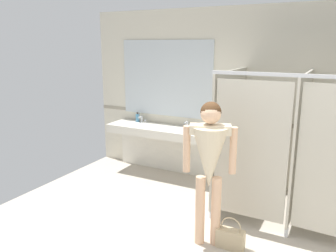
% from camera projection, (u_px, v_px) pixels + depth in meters
% --- Properties ---
extents(wall_back, '(6.78, 0.12, 2.83)m').
position_uv_depth(wall_back, '(283.00, 101.00, 5.18)').
color(wall_back, beige).
rests_on(wall_back, ground_plane).
extents(wall_back_tile_band, '(6.78, 0.01, 0.06)m').
position_uv_depth(wall_back_tile_band, '(280.00, 125.00, 5.21)').
color(wall_back_tile_band, '#9E937F').
rests_on(wall_back_tile_band, wall_back).
extents(vanity_counter, '(1.84, 0.56, 0.97)m').
position_uv_depth(vanity_counter, '(161.00, 138.00, 6.03)').
color(vanity_counter, silver).
rests_on(vanity_counter, ground_plane).
extents(mirror_panel, '(1.74, 0.02, 1.32)m').
position_uv_depth(mirror_panel, '(166.00, 79.00, 5.95)').
color(mirror_panel, silver).
rests_on(mirror_panel, wall_back).
extents(person_standing, '(0.55, 0.52, 1.66)m').
position_uv_depth(person_standing, '(210.00, 157.00, 3.71)').
color(person_standing, '#DBAD89').
rests_on(person_standing, ground_plane).
extents(handbag, '(0.31, 0.13, 0.38)m').
position_uv_depth(handbag, '(230.00, 238.00, 3.84)').
color(handbag, tan).
rests_on(handbag, ground_plane).
extents(soap_dispenser, '(0.07, 0.07, 0.18)m').
position_uv_depth(soap_dispenser, '(138.00, 118.00, 6.27)').
color(soap_dispenser, teal).
rests_on(soap_dispenser, vanity_counter).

